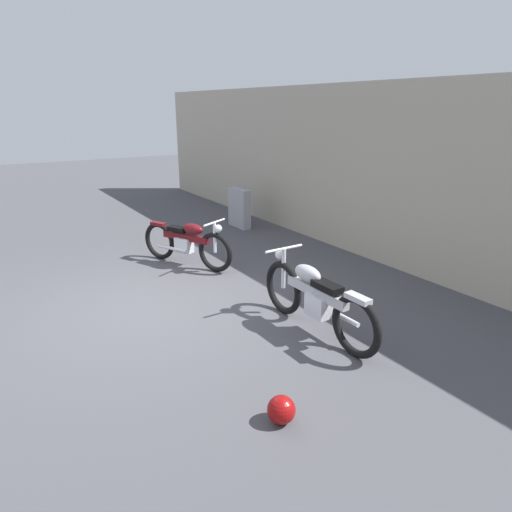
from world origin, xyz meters
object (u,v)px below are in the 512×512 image
(motorcycle_maroon, at_px, (187,242))
(helmet, at_px, (281,410))
(motorcycle_silver, at_px, (315,298))
(stone_marker, at_px, (239,208))

(motorcycle_maroon, bearing_deg, helmet, -38.87)
(helmet, height_order, motorcycle_silver, motorcycle_silver)
(stone_marker, xyz_separation_m, helmet, (6.34, -3.27, -0.33))
(helmet, distance_m, motorcycle_silver, 1.88)
(motorcycle_maroon, xyz_separation_m, motorcycle_silver, (3.24, 0.32, 0.03))
(stone_marker, bearing_deg, motorcycle_silver, -20.14)
(helmet, bearing_deg, motorcycle_maroon, 166.58)
(stone_marker, distance_m, helmet, 7.14)
(motorcycle_maroon, height_order, motorcycle_silver, motorcycle_silver)
(helmet, bearing_deg, motorcycle_silver, 131.26)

